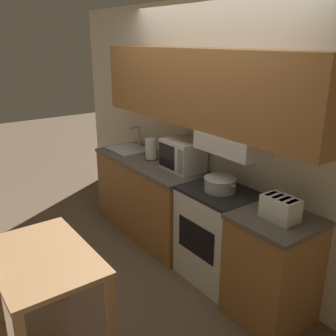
# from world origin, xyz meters

# --- Properties ---
(ground_plane) EXTENTS (16.00, 16.00, 0.00)m
(ground_plane) POSITION_xyz_m (0.00, 0.00, 0.00)
(ground_plane) COLOR brown
(wall_back) EXTENTS (5.22, 0.38, 2.55)m
(wall_back) POSITION_xyz_m (0.01, -0.07, 1.50)
(wall_back) COLOR silver
(wall_back) RESTS_ON ground_plane
(lower_counter_main) EXTENTS (1.55, 0.60, 0.90)m
(lower_counter_main) POSITION_xyz_m (-0.64, -0.29, 0.45)
(lower_counter_main) COLOR #A36B38
(lower_counter_main) RESTS_ON ground_plane
(lower_counter_right_stub) EXTENTS (0.60, 0.60, 0.90)m
(lower_counter_right_stub) POSITION_xyz_m (1.12, -0.29, 0.45)
(lower_counter_right_stub) COLOR #A36B38
(lower_counter_right_stub) RESTS_ON ground_plane
(stove_range) EXTENTS (0.67, 0.55, 0.90)m
(stove_range) POSITION_xyz_m (0.48, -0.27, 0.45)
(stove_range) COLOR white
(stove_range) RESTS_ON ground_plane
(cooking_pot) EXTENTS (0.37, 0.29, 0.12)m
(cooking_pot) POSITION_xyz_m (0.47, -0.27, 0.96)
(cooking_pot) COLOR #B7BABF
(cooking_pot) RESTS_ON stove_range
(microwave) EXTENTS (0.42, 0.31, 0.31)m
(microwave) POSITION_xyz_m (-0.18, -0.19, 1.05)
(microwave) COLOR white
(microwave) RESTS_ON lower_counter_main
(toaster) EXTENTS (0.28, 0.18, 0.18)m
(toaster) POSITION_xyz_m (1.14, -0.30, 0.99)
(toaster) COLOR white
(toaster) RESTS_ON lower_counter_right_stub
(sink_basin) EXTENTS (0.45, 0.40, 0.28)m
(sink_basin) POSITION_xyz_m (-1.10, -0.29, 0.91)
(sink_basin) COLOR #B7BABF
(sink_basin) RESTS_ON lower_counter_main
(paper_towel_roll) EXTENTS (0.15, 0.15, 0.24)m
(paper_towel_roll) POSITION_xyz_m (-0.66, -0.26, 1.01)
(paper_towel_roll) COLOR black
(paper_towel_roll) RESTS_ON lower_counter_main
(dining_table) EXTENTS (0.97, 0.65, 0.77)m
(dining_table) POSITION_xyz_m (0.37, -1.85, 0.64)
(dining_table) COLOR tan
(dining_table) RESTS_ON ground_plane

